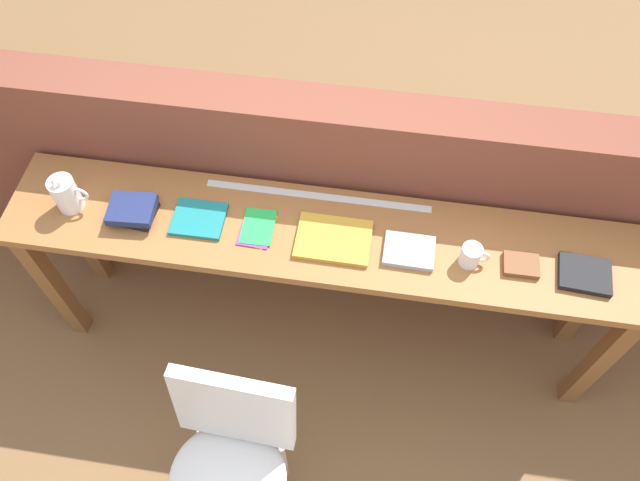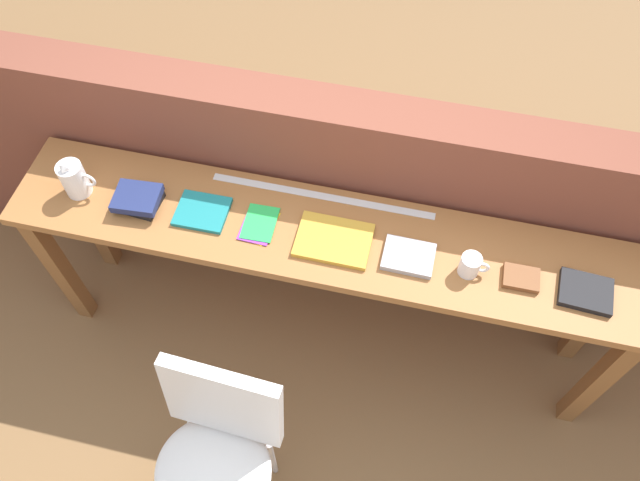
{
  "view_description": "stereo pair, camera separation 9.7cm",
  "coord_description": "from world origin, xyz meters",
  "px_view_note": "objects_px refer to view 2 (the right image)",
  "views": [
    {
      "loc": [
        0.19,
        -1.02,
        2.87
      ],
      "look_at": [
        0.0,
        0.25,
        0.9
      ],
      "focal_mm": 35.0,
      "sensor_mm": 36.0,
      "label": 1
    },
    {
      "loc": [
        0.29,
        -1.0,
        2.87
      ],
      "look_at": [
        0.0,
        0.25,
        0.9
      ],
      "focal_mm": 35.0,
      "sensor_mm": 36.0,
      "label": 2
    }
  ],
  "objects_px": {
    "pitcher_white": "(74,179)",
    "magazine_cycling": "(202,212)",
    "leather_journal_brown": "(521,278)",
    "book_stack_leftmost": "(137,199)",
    "book_repair_rightmost": "(586,292)",
    "chair_white_moulded": "(217,448)",
    "book_open_centre": "(334,240)",
    "pamphlet_pile_colourful": "(259,225)",
    "mug": "(471,265)"
  },
  "relations": [
    {
      "from": "chair_white_moulded",
      "to": "pitcher_white",
      "type": "height_order",
      "value": "pitcher_white"
    },
    {
      "from": "book_stack_leftmost",
      "to": "book_open_centre",
      "type": "xyz_separation_m",
      "value": [
        0.79,
        -0.0,
        -0.02
      ]
    },
    {
      "from": "book_open_centre",
      "to": "mug",
      "type": "height_order",
      "value": "mug"
    },
    {
      "from": "pitcher_white",
      "to": "magazine_cycling",
      "type": "xyz_separation_m",
      "value": [
        0.51,
        0.01,
        -0.07
      ]
    },
    {
      "from": "book_stack_leftmost",
      "to": "magazine_cycling",
      "type": "xyz_separation_m",
      "value": [
        0.26,
        0.02,
        -0.02
      ]
    },
    {
      "from": "leather_journal_brown",
      "to": "book_repair_rightmost",
      "type": "height_order",
      "value": "book_repair_rightmost"
    },
    {
      "from": "magazine_cycling",
      "to": "book_open_centre",
      "type": "relative_size",
      "value": 0.71
    },
    {
      "from": "book_stack_leftmost",
      "to": "mug",
      "type": "relative_size",
      "value": 1.77
    },
    {
      "from": "chair_white_moulded",
      "to": "book_open_centre",
      "type": "relative_size",
      "value": 3.15
    },
    {
      "from": "pitcher_white",
      "to": "book_repair_rightmost",
      "type": "bearing_deg",
      "value": -0.75
    },
    {
      "from": "pitcher_white",
      "to": "mug",
      "type": "distance_m",
      "value": 1.55
    },
    {
      "from": "chair_white_moulded",
      "to": "pamphlet_pile_colourful",
      "type": "distance_m",
      "value": 0.85
    },
    {
      "from": "pitcher_white",
      "to": "leather_journal_brown",
      "type": "distance_m",
      "value": 1.74
    },
    {
      "from": "chair_white_moulded",
      "to": "pamphlet_pile_colourful",
      "type": "xyz_separation_m",
      "value": [
        -0.03,
        0.77,
        0.36
      ]
    },
    {
      "from": "book_repair_rightmost",
      "to": "chair_white_moulded",
      "type": "bearing_deg",
      "value": -144.74
    },
    {
      "from": "pitcher_white",
      "to": "magazine_cycling",
      "type": "bearing_deg",
      "value": 0.75
    },
    {
      "from": "pitcher_white",
      "to": "leather_journal_brown",
      "type": "xyz_separation_m",
      "value": [
        1.74,
        -0.02,
        -0.07
      ]
    },
    {
      "from": "book_stack_leftmost",
      "to": "leather_journal_brown",
      "type": "distance_m",
      "value": 1.49
    },
    {
      "from": "book_open_centre",
      "to": "book_repair_rightmost",
      "type": "xyz_separation_m",
      "value": [
        0.93,
        -0.02,
        0.0
      ]
    },
    {
      "from": "chair_white_moulded",
      "to": "leather_journal_brown",
      "type": "relative_size",
      "value": 6.86
    },
    {
      "from": "pamphlet_pile_colourful",
      "to": "mug",
      "type": "xyz_separation_m",
      "value": [
        0.81,
        -0.03,
        0.04
      ]
    },
    {
      "from": "leather_journal_brown",
      "to": "book_repair_rightmost",
      "type": "distance_m",
      "value": 0.23
    },
    {
      "from": "book_stack_leftmost",
      "to": "leather_journal_brown",
      "type": "xyz_separation_m",
      "value": [
        1.49,
        -0.01,
        -0.02
      ]
    },
    {
      "from": "mug",
      "to": "book_repair_rightmost",
      "type": "xyz_separation_m",
      "value": [
        0.42,
        0.0,
        -0.03
      ]
    },
    {
      "from": "pitcher_white",
      "to": "book_repair_rightmost",
      "type": "height_order",
      "value": "pitcher_white"
    },
    {
      "from": "pamphlet_pile_colourful",
      "to": "book_repair_rightmost",
      "type": "relative_size",
      "value": 0.98
    },
    {
      "from": "mug",
      "to": "book_open_centre",
      "type": "bearing_deg",
      "value": 178.09
    },
    {
      "from": "chair_white_moulded",
      "to": "magazine_cycling",
      "type": "distance_m",
      "value": 0.89
    },
    {
      "from": "book_stack_leftmost",
      "to": "magazine_cycling",
      "type": "height_order",
      "value": "book_stack_leftmost"
    },
    {
      "from": "mug",
      "to": "leather_journal_brown",
      "type": "height_order",
      "value": "mug"
    },
    {
      "from": "book_open_centre",
      "to": "pamphlet_pile_colourful",
      "type": "bearing_deg",
      "value": 178.57
    },
    {
      "from": "chair_white_moulded",
      "to": "mug",
      "type": "xyz_separation_m",
      "value": [
        0.78,
        0.74,
        0.4
      ]
    },
    {
      "from": "book_stack_leftmost",
      "to": "book_repair_rightmost",
      "type": "distance_m",
      "value": 1.72
    },
    {
      "from": "leather_journal_brown",
      "to": "book_open_centre",
      "type": "bearing_deg",
      "value": 178.87
    },
    {
      "from": "chair_white_moulded",
      "to": "magazine_cycling",
      "type": "xyz_separation_m",
      "value": [
        -0.26,
        0.77,
        0.36
      ]
    },
    {
      "from": "magazine_cycling",
      "to": "pamphlet_pile_colourful",
      "type": "distance_m",
      "value": 0.23
    },
    {
      "from": "chair_white_moulded",
      "to": "leather_journal_brown",
      "type": "bearing_deg",
      "value": 37.59
    },
    {
      "from": "pitcher_white",
      "to": "leather_journal_brown",
      "type": "relative_size",
      "value": 1.41
    },
    {
      "from": "book_repair_rightmost",
      "to": "leather_journal_brown",
      "type": "bearing_deg",
      "value": -178.11
    },
    {
      "from": "book_open_centre",
      "to": "book_stack_leftmost",
      "type": "bearing_deg",
      "value": -179.7
    },
    {
      "from": "pamphlet_pile_colourful",
      "to": "book_repair_rightmost",
      "type": "bearing_deg",
      "value": -1.2
    },
    {
      "from": "book_open_centre",
      "to": "leather_journal_brown",
      "type": "height_order",
      "value": "leather_journal_brown"
    },
    {
      "from": "pitcher_white",
      "to": "book_open_centre",
      "type": "relative_size",
      "value": 0.65
    },
    {
      "from": "book_repair_rightmost",
      "to": "pitcher_white",
      "type": "bearing_deg",
      "value": -177.17
    },
    {
      "from": "pitcher_white",
      "to": "pamphlet_pile_colourful",
      "type": "xyz_separation_m",
      "value": [
        0.74,
        -0.0,
        -0.07
      ]
    },
    {
      "from": "book_stack_leftmost",
      "to": "book_repair_rightmost",
      "type": "bearing_deg",
      "value": -0.59
    },
    {
      "from": "pitcher_white",
      "to": "magazine_cycling",
      "type": "height_order",
      "value": "pitcher_white"
    },
    {
      "from": "pitcher_white",
      "to": "book_open_centre",
      "type": "bearing_deg",
      "value": -0.53
    },
    {
      "from": "book_open_centre",
      "to": "mug",
      "type": "distance_m",
      "value": 0.51
    },
    {
      "from": "chair_white_moulded",
      "to": "pitcher_white",
      "type": "bearing_deg",
      "value": 135.18
    }
  ]
}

